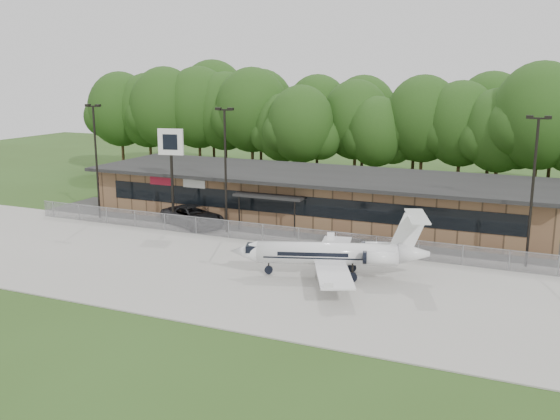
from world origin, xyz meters
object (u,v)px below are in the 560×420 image
at_px(terminal, 316,196).
at_px(business_jet, 334,255).
at_px(pole_sign, 171,152).
at_px(suv, 193,216).

relative_size(terminal, business_jet, 3.23).
distance_m(terminal, business_jet, 16.16).
bearing_deg(terminal, business_jet, -65.26).
bearing_deg(pole_sign, terminal, 23.40).
distance_m(business_jet, pole_sign, 19.29).
bearing_deg(pole_sign, suv, 8.24).
relative_size(business_jet, pole_sign, 1.52).
bearing_deg(suv, terminal, -30.02).
height_order(business_jet, suv, business_jet).
relative_size(terminal, suv, 6.34).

